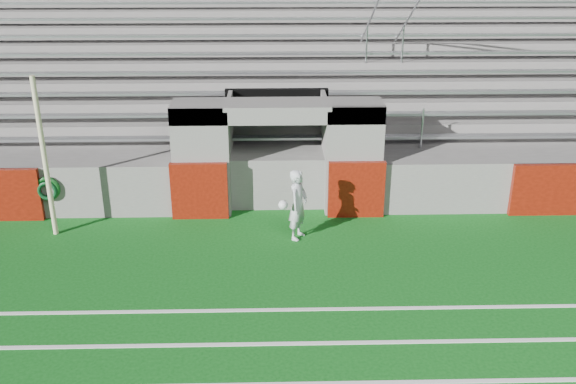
{
  "coord_description": "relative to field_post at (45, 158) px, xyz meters",
  "views": [
    {
      "loc": [
        -0.11,
        -10.66,
        6.23
      ],
      "look_at": [
        0.2,
        1.8,
        1.1
      ],
      "focal_mm": 40.0,
      "sensor_mm": 36.0,
      "label": 1
    }
  ],
  "objects": [
    {
      "name": "stadium_structure",
      "position": [
        4.91,
        5.78,
        -0.27
      ],
      "size": [
        26.0,
        8.48,
        5.42
      ],
      "color": "slate",
      "rests_on": "ground"
    },
    {
      "name": "field_post",
      "position": [
        0.0,
        0.0,
        0.0
      ],
      "size": [
        0.11,
        0.11,
        3.52
      ],
      "primitive_type": "cylinder",
      "color": "beige",
      "rests_on": "ground"
    },
    {
      "name": "hose_coil",
      "position": [
        -0.32,
        0.74,
        -1.0
      ],
      "size": [
        0.58,
        0.15,
        0.58
      ],
      "color": "#0C4013",
      "rests_on": "ground"
    },
    {
      "name": "goalkeeper_with_ball",
      "position": [
        5.32,
        -0.33,
        -0.98
      ],
      "size": [
        0.71,
        0.73,
        1.56
      ],
      "color": "silver",
      "rests_on": "ground"
    },
    {
      "name": "ground",
      "position": [
        4.91,
        -2.19,
        -1.76
      ],
      "size": [
        90.0,
        90.0,
        0.0
      ],
      "primitive_type": "plane",
      "color": "#0D4F13",
      "rests_on": "ground"
    }
  ]
}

